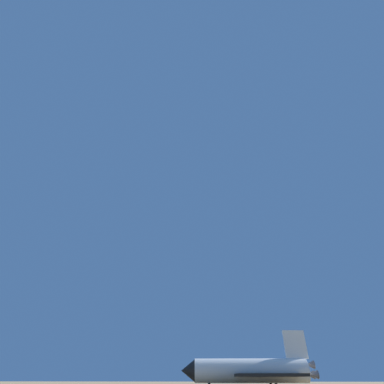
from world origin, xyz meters
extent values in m
cylinder|color=white|center=(0.20, 3.28, 5.40)|extent=(32.54, 10.68, 6.00)
cone|color=black|center=(18.00, 5.95, 5.40)|extent=(4.80, 6.23, 5.70)
ellipsoid|color=white|center=(13.05, 5.20, 7.05)|extent=(6.92, 4.91, 2.40)
cube|color=black|center=(-3.76, 2.68, 4.20)|extent=(21.36, 26.41, 0.70)
cube|color=white|center=(-13.65, 1.20, 12.00)|extent=(6.42, 1.54, 7.60)
cone|color=#595960|center=(-16.81, 0.72, 6.80)|extent=(2.70, 2.53, 2.20)
cone|color=#595960|center=(-16.57, -0.86, 4.40)|extent=(2.70, 2.53, 2.20)
cone|color=#595960|center=(-17.05, 2.31, 4.40)|extent=(2.70, 2.53, 2.20)
camera|label=1|loc=(-0.64, 100.99, 3.18)|focal=26.53mm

